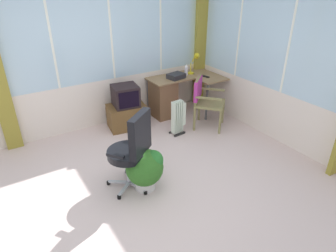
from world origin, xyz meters
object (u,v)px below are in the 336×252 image
Objects in this scene: tv_remote at (206,76)px; potted_plant at (146,168)px; desk_lamp at (196,60)px; paper_tray at (176,76)px; space_heater at (179,117)px; tv_on_stand at (126,109)px; desk at (166,96)px; office_chair at (133,147)px; spray_bottle at (186,70)px; wooden_armchair at (203,96)px.

tv_remote is 0.27× the size of potted_plant.
desk_lamp reaches higher than paper_tray.
space_heater is at bearing -120.08° from paper_tray.
tv_on_stand reaches higher than potted_plant.
desk is at bearing 51.40° from potted_plant.
paper_tray is (-0.48, -0.05, -0.22)m from desk_lamp.
office_chair is (-2.15, -1.62, -0.39)m from desk_lamp.
tv_on_stand is 1.75m from potted_plant.
spray_bottle reaches higher than paper_tray.
paper_tray is 0.34× the size of wooden_armchair.
desk_lamp reaches higher than office_chair.
office_chair is (-1.94, -1.63, -0.23)m from spray_bottle.
paper_tray reaches higher than tv_remote.
desk is 2.22m from potted_plant.
space_heater is at bearing -106.36° from desk.
office_chair is at bearing 140.91° from potted_plant.
desk_lamp is 1.64m from tv_on_stand.
office_chair is 1.72m from tv_on_stand.
paper_tray is (0.17, -0.07, 0.37)m from desk.
paper_tray is at bearing 43.29° from office_chair.
tv_remote reaches higher than space_heater.
tv_remote is 2.56m from office_chair.
spray_bottle is 0.72× the size of paper_tray.
desk is 4.34× the size of paper_tray.
wooden_armchair is 1.60× the size of potted_plant.
tv_on_stand reaches higher than space_heater.
desk is 3.25× the size of desk_lamp.
desk_lamp is 0.90m from wooden_armchair.
spray_bottle is at bearing 115.21° from tv_remote.
paper_tray reaches higher than tv_on_stand.
tv_remote is 0.50× the size of paper_tray.
spray_bottle is 1.12m from space_heater.
desk_lamp is at bearing 63.75° from wooden_armchair.
desk is at bearing 142.00° from tv_remote.
office_chair is at bearing -139.88° from spray_bottle.
tv_remote is at bearing -23.56° from desk.
desk_lamp reaches higher than space_heater.
potted_plant is (-1.55, -1.66, -0.46)m from paper_tray.
office_chair reaches higher than tv_on_stand.
potted_plant is (-2.03, -1.72, -0.68)m from desk_lamp.
space_heater is at bearing 40.43° from potted_plant.
wooden_armchair reaches higher than tv_remote.
desk_lamp is 1.32m from space_heater.
office_chair is 1.36× the size of tv_on_stand.
potted_plant is (-1.68, -1.00, -0.26)m from wooden_armchair.
desk_lamp is 0.67× the size of space_heater.
office_chair reaches higher than spray_bottle.
spray_bottle reaches higher than potted_plant.
spray_bottle is (-0.21, 0.01, -0.16)m from desk_lamp.
space_heater is at bearing -46.64° from tv_on_stand.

